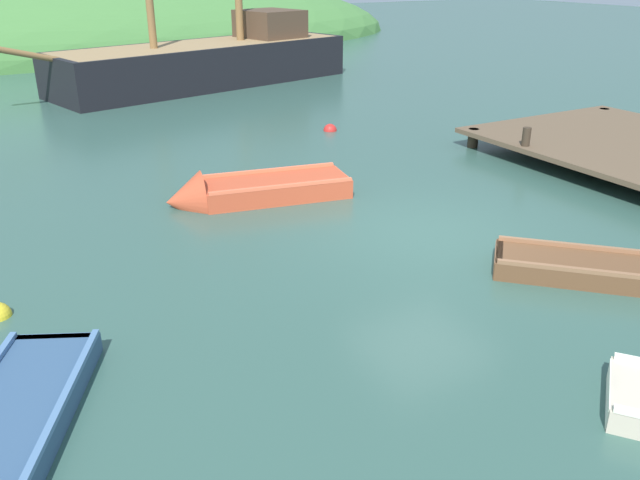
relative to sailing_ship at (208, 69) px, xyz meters
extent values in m
plane|color=#33564C|center=(-2.14, -16.81, -0.61)|extent=(120.00, 120.00, 0.00)
cylinder|color=#3A2D21|center=(2.70, -12.60, -0.66)|extent=(0.28, 0.28, 1.10)
cylinder|color=#3A2D21|center=(7.89, -12.60, -0.66)|extent=(0.28, 0.28, 1.10)
cylinder|color=#3A2D21|center=(2.60, -14.53, 0.11)|extent=(0.20, 0.20, 0.45)
cube|color=black|center=(-0.16, -0.04, -0.20)|extent=(12.57, 6.17, 2.41)
cube|color=#997A51|center=(-0.16, -0.04, 0.95)|extent=(12.04, 5.78, 0.10)
cylinder|color=olive|center=(-7.22, -1.71, 1.30)|extent=(2.92, 0.88, 0.97)
cube|color=#4C3828|center=(3.13, 0.74, 1.55)|extent=(2.70, 2.87, 1.10)
cube|color=white|center=(-3.46, -21.83, -0.48)|extent=(0.89, 0.72, 0.27)
cube|color=brown|center=(-1.00, -19.57, -0.52)|extent=(2.90, 2.90, 0.41)
cube|color=#8E6242|center=(-2.05, -18.52, -0.46)|extent=(0.75, 0.75, 0.29)
cube|color=#8E6242|center=(-0.62, -19.95, -0.38)|extent=(0.80, 0.80, 0.05)
cube|color=#8E6242|center=(-1.38, -19.19, -0.38)|extent=(0.80, 0.80, 0.05)
cube|color=#8E6242|center=(-1.34, -19.91, -0.29)|extent=(2.18, 2.18, 0.07)
cube|color=#8E6242|center=(-0.66, -19.23, -0.29)|extent=(2.18, 2.18, 0.07)
cube|color=#335175|center=(-9.38, -18.92, -0.54)|extent=(2.28, 3.13, 0.38)
cube|color=#4F75A1|center=(-8.75, -17.64, -0.48)|extent=(0.95, 0.54, 0.27)
cube|color=#4F75A1|center=(-9.15, -18.45, -0.41)|extent=(0.99, 0.61, 0.05)
cube|color=#4F75A1|center=(-8.92, -19.14, -0.32)|extent=(1.34, 2.63, 0.07)
cube|color=#C64C2D|center=(-3.69, -13.61, -0.48)|extent=(3.24, 1.79, 0.51)
cone|color=#C64C2D|center=(-5.56, -13.25, -0.48)|extent=(0.96, 1.29, 1.17)
cube|color=#FF6E48|center=(-2.24, -13.90, -0.40)|extent=(0.33, 1.11, 0.36)
cube|color=#FF6E48|center=(-4.22, -13.51, -0.28)|extent=(0.39, 1.15, 0.05)
cube|color=#FF6E48|center=(-3.16, -13.71, -0.28)|extent=(0.39, 1.15, 0.05)
cube|color=#FF6E48|center=(-3.58, -13.05, -0.19)|extent=(2.96, 0.65, 0.07)
cube|color=#FF6E48|center=(-3.80, -14.18, -0.19)|extent=(2.96, 0.65, 0.07)
sphere|color=red|center=(0.31, -9.12, -0.61)|extent=(0.40, 0.40, 0.40)
camera|label=1|loc=(-9.36, -25.49, 4.03)|focal=36.70mm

